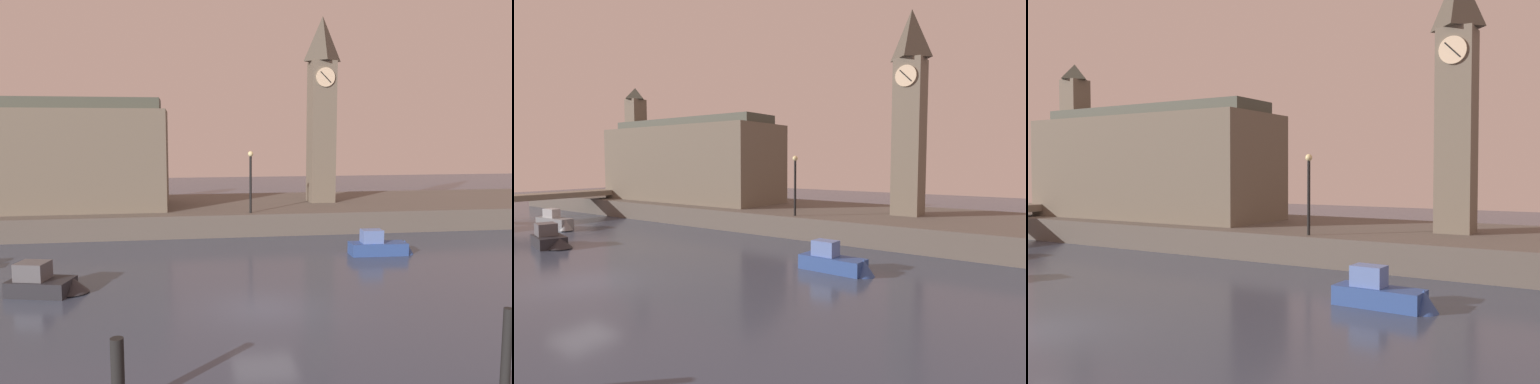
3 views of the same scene
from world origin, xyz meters
TOP-DOWN VIEW (x-y plane):
  - ground_plane at (0.00, 0.00)m, footprint 120.00×120.00m
  - far_embankment at (0.00, 20.00)m, footprint 70.00×12.00m
  - clock_tower at (7.66, 19.75)m, footprint 2.06×2.11m
  - parliament_hall at (-13.34, 18.94)m, footprint 18.08×6.61m
  - streetlamp at (1.48, 14.80)m, footprint 0.36×0.36m
  - boat_barge_dark at (-8.90, 3.21)m, footprint 3.59×2.14m
  - boat_cruiser_grey at (-15.35, 6.90)m, footprint 3.88×1.28m
  - boat_tour_blue at (8.10, 8.10)m, footprint 3.75×1.29m

SIDE VIEW (x-z plane):
  - ground_plane at x=0.00m, z-range 0.00..0.00m
  - boat_tour_blue at x=8.10m, z-range -0.25..1.21m
  - boat_barge_dark at x=-8.90m, z-range -0.22..1.20m
  - boat_cruiser_grey at x=-15.35m, z-range -0.22..1.34m
  - far_embankment at x=0.00m, z-range 0.00..1.50m
  - streetlamp at x=1.48m, z-range 1.99..6.13m
  - parliament_hall at x=-13.34m, z-range -0.47..11.04m
  - clock_tower at x=7.66m, z-range 1.77..15.83m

